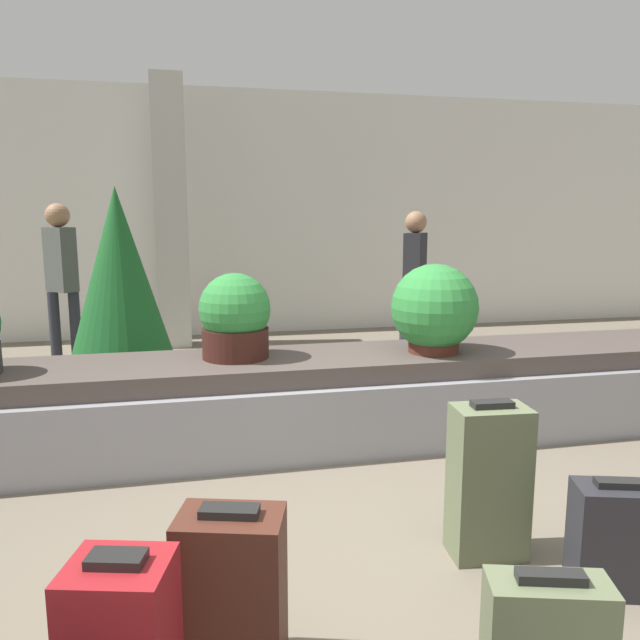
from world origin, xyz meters
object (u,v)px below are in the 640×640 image
(pillar, at_px, (171,214))
(suitcase_0, at_px, (488,481))
(potted_plant_0, at_px, (235,318))
(suitcase_3, at_px, (614,538))
(suitcase_2, at_px, (232,593))
(traveler_0, at_px, (61,271))
(traveler_2, at_px, (415,274))
(potted_plant_2, at_px, (434,310))
(decorated_tree, at_px, (120,284))

(pillar, height_order, suitcase_0, pillar)
(potted_plant_0, bearing_deg, suitcase_3, -56.17)
(pillar, height_order, suitcase_2, pillar)
(traveler_0, relative_size, traveler_2, 1.05)
(suitcase_3, relative_size, potted_plant_2, 0.79)
(decorated_tree, bearing_deg, suitcase_3, -56.75)
(suitcase_2, distance_m, decorated_tree, 3.72)
(suitcase_0, bearing_deg, suitcase_3, -39.73)
(suitcase_2, xyz_separation_m, traveler_2, (2.31, 4.25, 0.68))
(potted_plant_2, xyz_separation_m, traveler_2, (0.69, 2.18, 0.04))
(potted_plant_0, bearing_deg, decorated_tree, 122.35)
(potted_plant_2, xyz_separation_m, decorated_tree, (-2.27, 1.51, 0.08))
(potted_plant_0, xyz_separation_m, decorated_tree, (-0.87, 1.37, 0.11))
(traveler_0, height_order, traveler_2, traveler_0)
(suitcase_2, relative_size, potted_plant_2, 0.97)
(pillar, relative_size, potted_plant_0, 5.47)
(suitcase_0, distance_m, potted_plant_0, 2.07)
(pillar, height_order, traveler_2, pillar)
(suitcase_3, distance_m, traveler_0, 5.55)
(suitcase_0, height_order, traveler_0, traveler_0)
(potted_plant_0, height_order, decorated_tree, decorated_tree)
(suitcase_2, distance_m, traveler_0, 4.99)
(potted_plant_0, bearing_deg, traveler_2, 44.22)
(traveler_2, xyz_separation_m, decorated_tree, (-2.96, -0.66, 0.04))
(potted_plant_2, height_order, decorated_tree, decorated_tree)
(suitcase_0, distance_m, potted_plant_2, 1.72)
(suitcase_3, xyz_separation_m, traveler_0, (-2.94, 4.64, 0.79))
(pillar, bearing_deg, suitcase_2, -87.88)
(pillar, xyz_separation_m, potted_plant_0, (0.43, -3.53, -0.70))
(suitcase_2, relative_size, traveler_0, 0.36)
(suitcase_0, distance_m, traveler_0, 5.01)
(suitcase_0, distance_m, suitcase_2, 1.34)
(suitcase_2, height_order, decorated_tree, decorated_tree)
(suitcase_0, bearing_deg, pillar, 110.09)
(suitcase_3, height_order, potted_plant_2, potted_plant_2)
(suitcase_0, relative_size, potted_plant_2, 1.20)
(suitcase_2, height_order, traveler_0, traveler_0)
(suitcase_3, height_order, traveler_2, traveler_2)
(decorated_tree, bearing_deg, suitcase_0, -58.60)
(traveler_0, bearing_deg, pillar, -90.33)
(pillar, relative_size, decorated_tree, 1.74)
(traveler_2, bearing_deg, suitcase_2, -172.91)
(suitcase_0, relative_size, traveler_0, 0.44)
(traveler_0, bearing_deg, decorated_tree, 167.43)
(suitcase_2, xyz_separation_m, decorated_tree, (-0.65, 3.59, 0.71))
(suitcase_2, bearing_deg, suitcase_3, 20.57)
(potted_plant_2, bearing_deg, potted_plant_0, 174.22)
(traveler_0, bearing_deg, potted_plant_0, 168.83)
(suitcase_3, bearing_deg, suitcase_0, 152.65)
(suitcase_3, bearing_deg, traveler_0, 139.44)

